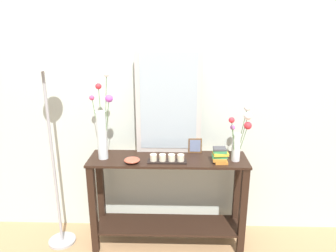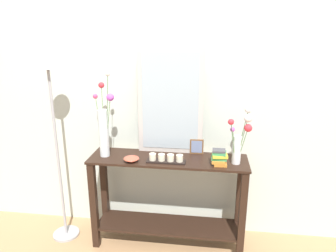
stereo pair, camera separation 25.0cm
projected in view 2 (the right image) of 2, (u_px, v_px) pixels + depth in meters
name	position (u px, v px, depth m)	size (l,w,h in m)	color
ground_plane	(168.00, 242.00, 2.83)	(7.00, 6.00, 0.02)	#A87F56
wall_back	(172.00, 90.00, 2.72)	(6.40, 0.08, 2.70)	beige
console_table	(168.00, 194.00, 2.68)	(1.33, 0.36, 0.82)	black
mirror_leaning	(170.00, 102.00, 2.60)	(0.56, 0.03, 0.90)	#B7B2AD
tall_vase_left	(104.00, 127.00, 2.57)	(0.22, 0.16, 0.72)	silver
vase_right	(240.00, 139.00, 2.40)	(0.19, 0.13, 0.47)	silver
candle_tray	(166.00, 159.00, 2.50)	(0.32, 0.09, 0.07)	black
picture_frame_small	(197.00, 147.00, 2.66)	(0.12, 0.01, 0.13)	brown
decorative_bowl	(131.00, 159.00, 2.51)	(0.13, 0.13, 0.04)	#B24C38
book_stack	(219.00, 157.00, 2.43)	(0.13, 0.09, 0.13)	orange
floor_lamp	(54.00, 121.00, 2.59)	(0.24, 0.24, 1.66)	#9E9EA3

